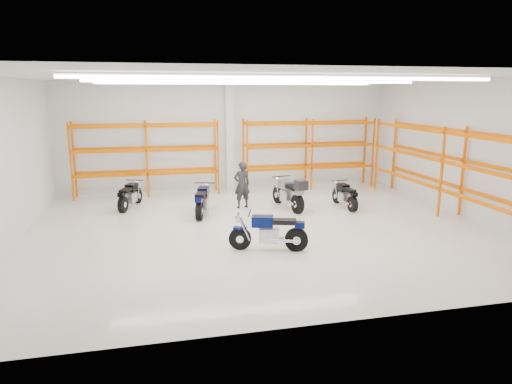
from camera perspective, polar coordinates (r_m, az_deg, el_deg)
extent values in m
plane|color=silver|center=(14.04, 0.74, -4.54)|extent=(14.00, 14.00, 0.00)
cube|color=white|center=(19.40, -3.42, 6.92)|extent=(14.00, 0.02, 4.50)
cube|color=white|center=(7.94, 10.98, -1.21)|extent=(14.00, 0.02, 4.50)
cube|color=white|center=(13.73, -28.98, 3.15)|extent=(0.02, 12.00, 4.50)
cube|color=white|center=(16.64, 25.00, 4.89)|extent=(0.02, 12.00, 4.50)
cube|color=white|center=(13.44, 0.80, 14.14)|extent=(14.00, 12.00, 0.02)
cube|color=white|center=(10.54, 4.75, 14.05)|extent=(10.00, 0.22, 0.10)
cube|color=white|center=(13.92, 0.30, 13.67)|extent=(10.00, 0.22, 0.10)
cube|color=white|center=(16.86, -2.08, 13.44)|extent=(10.00, 0.22, 0.10)
cylinder|color=black|center=(12.11, -2.01, -5.85)|extent=(0.60, 0.29, 0.59)
cylinder|color=black|center=(12.05, 5.07, -5.95)|extent=(0.64, 0.35, 0.61)
cylinder|color=silver|center=(12.11, -2.01, -5.85)|extent=(0.23, 0.19, 0.20)
cylinder|color=silver|center=(12.05, 5.07, -5.95)|extent=(0.27, 0.25, 0.22)
cube|color=#060E3D|center=(12.02, -2.02, -4.51)|extent=(0.38, 0.25, 0.06)
cube|color=#B7B7BC|center=(12.02, 1.67, -5.40)|extent=(0.60, 0.49, 0.38)
cube|color=#A5A5AA|center=(12.04, 3.46, -5.88)|extent=(0.70, 0.32, 0.08)
cube|color=#060E3D|center=(11.92, 0.82, -3.66)|extent=(0.63, 0.48, 0.28)
cube|color=black|center=(11.90, 3.49, -3.71)|extent=(0.71, 0.48, 0.12)
cube|color=#060E3D|center=(11.93, 5.49, -4.10)|extent=(0.31, 0.28, 0.16)
cylinder|color=black|center=(11.89, -0.80, -2.62)|extent=(0.24, 0.67, 0.04)
sphere|color=silver|center=(11.96, -2.22, -3.32)|extent=(0.19, 0.19, 0.19)
cylinder|color=silver|center=(11.89, 3.64, -6.12)|extent=(0.74, 0.30, 0.09)
cylinder|color=black|center=(17.64, -14.52, -0.50)|extent=(0.29, 0.55, 0.55)
cylinder|color=black|center=(16.41, -16.30, -1.53)|extent=(0.35, 0.59, 0.57)
cylinder|color=silver|center=(17.64, -14.52, -0.50)|extent=(0.18, 0.22, 0.18)
cylinder|color=silver|center=(16.41, -16.30, -1.53)|extent=(0.24, 0.25, 0.20)
cube|color=black|center=(17.58, -14.57, 0.37)|extent=(0.24, 0.36, 0.05)
cube|color=#B7B7BC|center=(16.98, -15.43, -0.67)|extent=(0.47, 0.56, 0.35)
cube|color=#A5A5AA|center=(16.69, -15.87, -1.24)|extent=(0.33, 0.64, 0.07)
cube|color=black|center=(17.05, -15.29, 0.59)|extent=(0.47, 0.59, 0.26)
cube|color=black|center=(16.59, -15.96, 0.23)|extent=(0.47, 0.66, 0.11)
cube|color=black|center=(16.26, -16.48, -0.31)|extent=(0.27, 0.29, 0.15)
cylinder|color=black|center=(17.29, -14.93, 1.45)|extent=(0.61, 0.25, 0.03)
sphere|color=silver|center=(17.57, -14.57, 1.15)|extent=(0.17, 0.17, 0.17)
cylinder|color=silver|center=(16.71, -16.38, -1.25)|extent=(0.32, 0.67, 0.08)
cylinder|color=black|center=(16.34, -6.22, -1.12)|extent=(0.27, 0.60, 0.59)
cylinder|color=black|center=(14.93, -7.08, -2.39)|extent=(0.33, 0.63, 0.61)
cylinder|color=silver|center=(16.34, -6.22, -1.12)|extent=(0.18, 0.23, 0.20)
cylinder|color=silver|center=(14.93, -7.08, -2.39)|extent=(0.25, 0.26, 0.22)
cube|color=#090B38|center=(16.27, -6.24, -0.11)|extent=(0.24, 0.38, 0.06)
cube|color=#B7B7BC|center=(15.58, -6.66, -1.35)|extent=(0.48, 0.59, 0.37)
cube|color=#A5A5AA|center=(15.24, -6.87, -2.04)|extent=(0.30, 0.69, 0.08)
cube|color=#090B38|center=(15.66, -6.59, 0.13)|extent=(0.47, 0.62, 0.27)
cube|color=black|center=(15.13, -6.92, -0.31)|extent=(0.46, 0.70, 0.12)
cube|color=#090B38|center=(14.76, -7.18, -0.96)|extent=(0.28, 0.30, 0.16)
cylinder|color=black|center=(15.94, -6.42, 1.14)|extent=(0.67, 0.22, 0.04)
sphere|color=silver|center=(16.26, -6.24, 0.80)|extent=(0.19, 0.19, 0.19)
cylinder|color=silver|center=(15.23, -7.48, -2.07)|extent=(0.28, 0.73, 0.09)
cylinder|color=black|center=(17.11, 2.73, -0.37)|extent=(0.24, 0.64, 0.63)
cylinder|color=black|center=(15.74, 5.22, -1.50)|extent=(0.30, 0.68, 0.65)
cylinder|color=silver|center=(17.11, 2.73, -0.37)|extent=(0.18, 0.23, 0.21)
cylinder|color=silver|center=(15.74, 5.22, -1.50)|extent=(0.25, 0.26, 0.23)
cube|color=gray|center=(17.04, 2.74, 0.67)|extent=(0.22, 0.40, 0.06)
cube|color=#B7B7BC|center=(16.36, 3.98, -0.52)|extent=(0.47, 0.61, 0.40)
cube|color=#A5A5AA|center=(16.04, 4.62, -1.18)|extent=(0.25, 0.75, 0.08)
cube|color=gray|center=(16.44, 3.70, 0.97)|extent=(0.46, 0.64, 0.29)
cube|color=black|center=(15.93, 4.65, 0.59)|extent=(0.43, 0.74, 0.13)
cube|color=gray|center=(15.57, 5.39, -0.02)|extent=(0.28, 0.31, 0.17)
cylinder|color=black|center=(16.71, 3.16, 1.97)|extent=(0.73, 0.17, 0.04)
sphere|color=silver|center=(17.02, 2.69, 1.59)|extent=(0.20, 0.20, 0.20)
cylinder|color=silver|center=(15.93, 4.15, -1.27)|extent=(0.23, 0.79, 0.09)
cube|color=black|center=(15.40, 5.64, 0.88)|extent=(0.42, 0.46, 0.32)
cylinder|color=black|center=(17.39, 10.01, -0.50)|extent=(0.13, 0.54, 0.53)
cylinder|color=black|center=(16.22, 11.98, -1.48)|extent=(0.18, 0.56, 0.55)
cylinder|color=silver|center=(17.39, 10.01, -0.50)|extent=(0.13, 0.18, 0.18)
cylinder|color=silver|center=(16.22, 11.98, -1.48)|extent=(0.18, 0.20, 0.20)
cube|color=black|center=(17.33, 10.05, 0.36)|extent=(0.15, 0.32, 0.05)
cube|color=#B7B7BC|center=(16.75, 11.02, -0.66)|extent=(0.34, 0.47, 0.34)
cube|color=#A5A5AA|center=(16.48, 11.51, -1.21)|extent=(0.13, 0.63, 0.07)
cube|color=black|center=(16.82, 10.83, 0.58)|extent=(0.32, 0.51, 0.25)
cube|color=black|center=(16.39, 11.58, 0.24)|extent=(0.29, 0.60, 0.11)
cube|color=black|center=(16.08, 12.15, -0.28)|extent=(0.20, 0.24, 0.14)
cylinder|color=black|center=(17.05, 10.42, 1.43)|extent=(0.62, 0.05, 0.03)
sphere|color=silver|center=(17.32, 10.02, 1.13)|extent=(0.17, 0.17, 0.17)
cylinder|color=silver|center=(16.39, 11.12, -1.27)|extent=(0.10, 0.67, 0.08)
imported|color=black|center=(16.32, -1.77, 0.91)|extent=(0.68, 0.51, 1.69)
cube|color=white|center=(19.23, -3.33, 6.88)|extent=(0.32, 0.32, 4.50)
cube|color=#E46900|center=(19.35, -21.79, 3.81)|extent=(0.07, 0.07, 3.00)
cube|color=#E46900|center=(18.57, -22.16, 3.46)|extent=(0.07, 0.07, 3.00)
cube|color=#E46900|center=(19.11, -13.46, 4.26)|extent=(0.07, 0.07, 3.00)
cube|color=#E46900|center=(18.32, -13.48, 3.92)|extent=(0.07, 0.07, 3.00)
cube|color=#E46900|center=(19.28, -5.10, 4.62)|extent=(0.07, 0.07, 3.00)
cube|color=#E46900|center=(18.50, -4.76, 4.30)|extent=(0.07, 0.07, 3.00)
cube|color=#E46900|center=(19.20, -13.38, 2.60)|extent=(5.60, 0.07, 0.12)
cube|color=#E46900|center=(18.41, -13.39, 2.19)|extent=(5.60, 0.07, 0.12)
cube|color=#E46900|center=(19.07, -13.52, 5.38)|extent=(5.60, 0.07, 0.12)
cube|color=#E46900|center=(18.27, -13.54, 5.08)|extent=(5.60, 0.07, 0.12)
cube|color=#E46900|center=(18.98, -13.66, 8.18)|extent=(5.60, 0.07, 0.12)
cube|color=#E46900|center=(18.18, -13.69, 8.01)|extent=(5.60, 0.07, 0.12)
cube|color=#E46900|center=(19.48, -1.59, 4.74)|extent=(0.07, 0.07, 3.00)
cube|color=#E46900|center=(18.70, -1.11, 4.43)|extent=(0.07, 0.07, 3.00)
cube|color=#E46900|center=(20.20, 6.25, 4.95)|extent=(0.07, 0.07, 3.00)
cube|color=#E46900|center=(19.46, 7.02, 4.65)|extent=(0.07, 0.07, 3.00)
cube|color=#E46900|center=(21.28, 13.43, 5.06)|extent=(0.07, 0.07, 3.00)
cube|color=#E46900|center=(20.57, 14.41, 4.77)|extent=(0.07, 0.07, 3.00)
cube|color=#E46900|center=(20.28, 6.22, 3.37)|extent=(5.60, 0.07, 0.12)
cube|color=#E46900|center=(19.54, 6.98, 3.01)|extent=(5.60, 0.07, 0.12)
cube|color=#E46900|center=(20.16, 6.28, 6.01)|extent=(5.60, 0.07, 0.12)
cube|color=#E46900|center=(19.41, 7.05, 5.74)|extent=(5.60, 0.07, 0.12)
cube|color=#E46900|center=(20.08, 6.34, 8.67)|extent=(5.60, 0.07, 0.12)
cube|color=#E46900|center=(19.33, 7.12, 8.50)|extent=(5.60, 0.07, 0.12)
cube|color=#E46900|center=(16.67, 24.44, 2.34)|extent=(0.07, 0.07, 3.00)
cube|color=#E46900|center=(16.20, 22.18, 2.27)|extent=(0.07, 0.07, 3.00)
cube|color=#E46900|center=(20.39, 16.85, 4.56)|extent=(0.07, 0.07, 3.00)
cube|color=#E46900|center=(20.00, 14.85, 4.54)|extent=(0.07, 0.07, 3.00)
cube|color=#E46900|center=(16.77, 24.27, 0.45)|extent=(0.07, 9.00, 0.12)
cube|color=#E46900|center=(16.30, 22.02, 0.33)|extent=(0.07, 9.00, 0.12)
cube|color=#E46900|center=(16.61, 24.55, 3.61)|extent=(0.07, 9.00, 0.12)
cube|color=#E46900|center=(16.14, 22.28, 3.58)|extent=(0.07, 9.00, 0.12)
cube|color=#E46900|center=(16.52, 24.84, 6.82)|extent=(0.07, 9.00, 0.12)
cube|color=#E46900|center=(16.04, 22.56, 6.89)|extent=(0.07, 9.00, 0.12)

